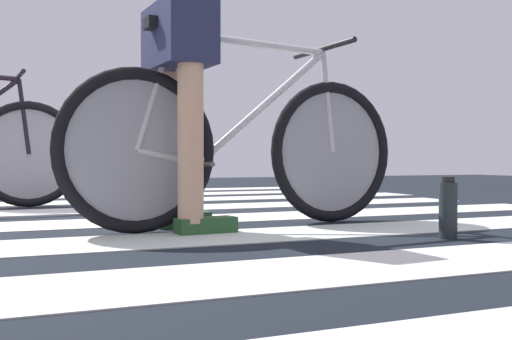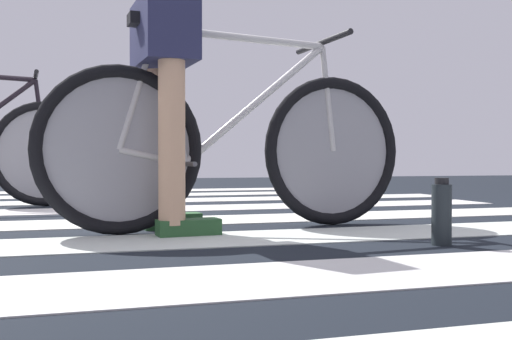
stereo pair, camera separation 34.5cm
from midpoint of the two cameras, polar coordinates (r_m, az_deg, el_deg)
ground at (r=3.24m, az=-15.10°, el=-4.84°), size 18.00×14.00×0.02m
crosswalk_markings at (r=3.41m, az=-15.36°, el=-4.35°), size 5.45×5.76×0.00m
bicycle_1_of_2 at (r=2.68m, az=-4.78°, el=2.45°), size 1.73×0.52×0.93m
cyclist_1_of_2 at (r=2.59m, az=-11.17°, el=8.31°), size 0.35×0.43×1.00m
water_bottle at (r=2.36m, az=15.06°, el=-3.84°), size 0.07×0.07×0.25m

